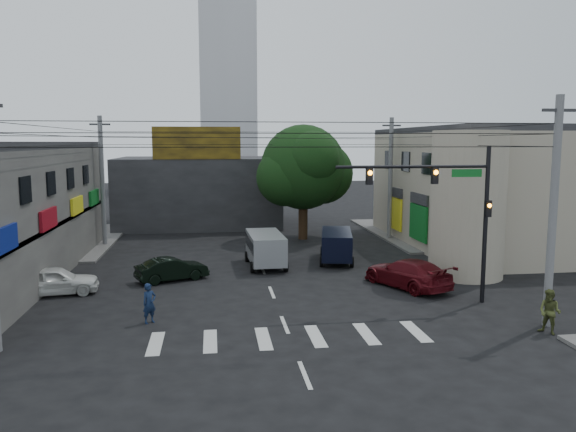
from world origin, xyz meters
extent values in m
plane|color=black|center=(0.00, 0.00, 0.00)|extent=(160.00, 160.00, 0.00)
cube|color=#514F4C|center=(-18.00, 18.00, 0.07)|extent=(16.00, 16.00, 0.15)
cube|color=#514F4C|center=(18.00, 18.00, 0.07)|extent=(16.00, 16.00, 0.15)
cube|color=#9F957E|center=(18.00, 13.00, 4.00)|extent=(14.00, 18.00, 8.00)
cylinder|color=#9F957E|center=(11.00, 4.00, 4.00)|extent=(4.00, 4.00, 8.00)
cube|color=#232326|center=(-4.00, 26.00, 3.00)|extent=(14.00, 10.00, 6.00)
cube|color=olive|center=(-4.00, 21.10, 7.30)|extent=(7.00, 0.30, 2.60)
cube|color=silver|center=(0.00, 70.00, 22.00)|extent=(9.00, 9.00, 44.00)
cylinder|color=black|center=(4.00, 17.00, 2.20)|extent=(0.70, 0.70, 4.40)
sphere|color=black|center=(4.00, 17.00, 5.50)|extent=(6.40, 6.40, 6.40)
cylinder|color=black|center=(9.50, -1.00, 3.60)|extent=(0.20, 0.20, 7.20)
cylinder|color=black|center=(6.00, -1.00, 6.30)|extent=(7.00, 0.14, 0.14)
cube|color=black|center=(7.00, -1.00, 5.90)|extent=(0.28, 0.22, 0.75)
cube|color=black|center=(4.00, -1.00, 5.90)|extent=(0.28, 0.22, 0.75)
sphere|color=orange|center=(7.00, -1.14, 6.05)|extent=(0.20, 0.20, 0.20)
sphere|color=orange|center=(4.00, -1.14, 6.05)|extent=(0.20, 0.20, 0.20)
cube|color=#0D611F|center=(8.50, -1.00, 6.00)|extent=(1.40, 0.06, 0.35)
cylinder|color=#59595B|center=(10.50, -4.50, 4.60)|extent=(0.32, 0.32, 9.20)
cylinder|color=#59595B|center=(-10.50, 16.00, 4.60)|extent=(0.32, 0.32, 9.20)
cylinder|color=#59595B|center=(10.50, 16.00, 4.60)|extent=(0.32, 0.32, 9.20)
imported|color=black|center=(-5.04, 5.11, 0.63)|extent=(4.09, 4.76, 1.25)
imported|color=silver|center=(-10.50, 3.00, 0.70)|extent=(2.93, 4.61, 1.40)
imported|color=#500B11|center=(6.97, 2.06, 0.74)|extent=(5.91, 6.64, 1.47)
imported|color=#111F3D|center=(-5.47, -2.00, 0.83)|extent=(0.99, 0.98, 1.66)
imported|color=#424922|center=(10.00, -5.45, 0.88)|extent=(1.47, 1.46, 1.76)
camera|label=1|loc=(-2.82, -24.85, 7.39)|focal=35.00mm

